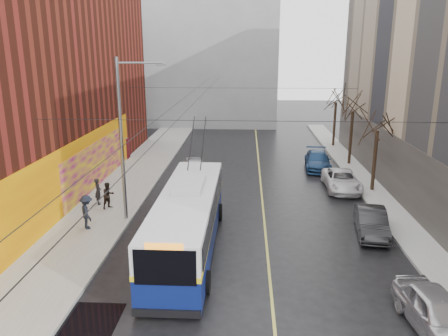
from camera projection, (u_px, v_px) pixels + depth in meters
The scene contains 20 objects.
sidewalk_left at pixel (108, 206), 26.68m from camera, with size 4.00×60.00×0.15m, color gray.
sidewalk_right at pixel (390, 212), 25.83m from camera, with size 2.00×60.00×0.15m, color gray.
lane_line at pixel (262, 199), 28.15m from camera, with size 0.12×50.00×0.01m, color #BFB74C.
building_far at pixel (198, 51), 55.97m from camera, with size 20.50×12.10×18.00m.
streetlight_pole at pixel (124, 137), 23.40m from camera, with size 2.65×0.60×9.00m.
catenary_wires at pixel (200, 100), 27.44m from camera, with size 18.00×60.00×0.22m.
tree_near at pixel (378, 119), 28.37m from camera, with size 3.20×3.20×6.40m.
tree_mid at pixel (354, 102), 35.04m from camera, with size 3.20×3.20×6.68m.
tree_far at pixel (336, 94), 41.81m from camera, with size 3.20×3.20×6.57m.
puddle at pixel (83, 329), 15.15m from camera, with size 2.21×3.27×0.01m, color black.
pigeons_flying at pixel (189, 83), 23.04m from camera, with size 2.55×3.16×0.53m.
trolleybus at pixel (188, 220), 20.75m from camera, with size 2.81×11.83×5.58m.
parked_car_a at pixel (437, 313), 14.83m from camera, with size 1.71×4.25×1.45m, color #BDBCC1.
parked_car_b at pixel (371, 222), 22.73m from camera, with size 1.44×4.12×1.36m, color black.
parked_car_c at pixel (341, 180), 29.97m from camera, with size 2.20×4.78×1.33m, color silver.
parked_car_d at pixel (318, 160), 35.09m from camera, with size 1.95×4.80×1.39m, color navy.
following_car at pixel (194, 168), 32.79m from camera, with size 1.73×4.31×1.47m, color silver.
pedestrian_a at pixel (98, 191), 26.66m from camera, with size 0.60×0.39×1.64m, color black.
pedestrian_b at pixel (108, 195), 25.99m from camera, with size 0.78×0.61×1.60m, color black.
pedestrian_c at pixel (87, 212), 23.03m from camera, with size 1.19×0.68×1.84m, color black.
Camera 1 is at (0.43, -12.69, 9.43)m, focal length 35.00 mm.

